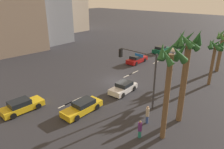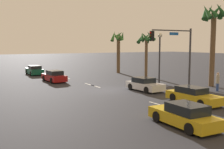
{
  "view_description": "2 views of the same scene",
  "coord_description": "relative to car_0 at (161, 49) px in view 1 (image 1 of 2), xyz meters",
  "views": [
    {
      "loc": [
        21.26,
        17.54,
        11.89
      ],
      "look_at": [
        1.28,
        0.34,
        1.49
      ],
      "focal_mm": 33.42,
      "sensor_mm": 36.0,
      "label": 1
    },
    {
      "loc": [
        23.68,
        -13.56,
        4.57
      ],
      "look_at": [
        0.77,
        -0.05,
        1.66
      ],
      "focal_mm": 44.07,
      "sensor_mm": 36.0,
      "label": 2
    }
  ],
  "objects": [
    {
      "name": "palm_tree_2",
      "position": [
        21.45,
        13.6,
        5.73
      ],
      "size": [
        2.62,
        2.59,
        9.03
      ],
      "color": "brown",
      "rests_on": "ground_plane"
    },
    {
      "name": "palm_tree_1",
      "position": [
        10.44,
        13.18,
        4.35
      ],
      "size": [
        2.66,
        2.59,
        6.53
      ],
      "color": "brown",
      "rests_on": "ground_plane"
    },
    {
      "name": "streetlamp",
      "position": [
        16.82,
        10.23,
        3.51
      ],
      "size": [
        0.56,
        0.56,
        5.91
      ],
      "color": "#2D2D33",
      "rests_on": "ground_plane"
    },
    {
      "name": "lane_stripe_3",
      "position": [
        15.15,
        2.63,
        -0.65
      ],
      "size": [
        2.2,
        0.14,
        0.01
      ],
      "primitive_type": "cube",
      "color": "silver",
      "rests_on": "ground_plane"
    },
    {
      "name": "car_0",
      "position": [
        0.0,
        0.0,
        0.0
      ],
      "size": [
        4.37,
        1.99,
        1.4
      ],
      "color": "#0F5138",
      "rests_on": "ground_plane"
    },
    {
      "name": "car_1",
      "position": [
        9.02,
        0.04,
        -0.01
      ],
      "size": [
        4.68,
        1.92,
        1.39
      ],
      "color": "maroon",
      "rests_on": "ground_plane"
    },
    {
      "name": "palm_tree_0",
      "position": [
        4.14,
        12.36,
        3.96
      ],
      "size": [
        2.39,
        2.35,
        6.85
      ],
      "color": "brown",
      "rests_on": "ground_plane"
    },
    {
      "name": "traffic_signal",
      "position": [
        21.17,
        8.79,
        3.57
      ],
      "size": [
        0.56,
        5.18,
        6.2
      ],
      "color": "#38383D",
      "rests_on": "ground_plane"
    },
    {
      "name": "lane_stripe_4",
      "position": [
        25.9,
        2.63,
        -0.65
      ],
      "size": [
        2.54,
        0.14,
        0.01
      ],
      "primitive_type": "cube",
      "color": "silver",
      "rests_on": "ground_plane"
    },
    {
      "name": "lane_stripe_0",
      "position": [
        0.05,
        2.63,
        -0.65
      ],
      "size": [
        2.38,
        0.14,
        0.01
      ],
      "primitive_type": "cube",
      "color": "silver",
      "rests_on": "ground_plane"
    },
    {
      "name": "car_2",
      "position": [
        20.13,
        5.58,
        -0.05
      ],
      "size": [
        4.12,
        2.05,
        1.3
      ],
      "color": "silver",
      "rests_on": "ground_plane"
    },
    {
      "name": "palm_tree_3",
      "position": [
        24.98,
        13.74,
        5.55
      ],
      "size": [
        2.6,
        2.57,
        8.63
      ],
      "color": "brown",
      "rests_on": "ground_plane"
    },
    {
      "name": "pedestrian_1",
      "position": [
        26.33,
        12.19,
        0.24
      ],
      "size": [
        0.44,
        0.44,
        1.7
      ],
      "color": "#1E7266",
      "rests_on": "ground_plane"
    },
    {
      "name": "lane_stripe_2",
      "position": [
        13.66,
        2.63,
        -0.65
      ],
      "size": [
        2.5,
        0.14,
        0.01
      ],
      "primitive_type": "cube",
      "color": "silver",
      "rests_on": "ground_plane"
    },
    {
      "name": "car_3",
      "position": [
        30.86,
        0.18,
        -0.04
      ],
      "size": [
        4.46,
        1.99,
        1.33
      ],
      "color": "gold",
      "rests_on": "ground_plane"
    },
    {
      "name": "ground_plane",
      "position": [
        18.05,
        2.63,
        -0.65
      ],
      "size": [
        220.0,
        220.0,
        0.0
      ],
      "primitive_type": "plane",
      "color": "#28282D"
    },
    {
      "name": "pedestrian_0",
      "position": [
        24.04,
        11.52,
        0.34
      ],
      "size": [
        0.39,
        0.39,
        1.85
      ],
      "color": "#2D478C",
      "rests_on": "ground_plane"
    },
    {
      "name": "lane_stripe_1",
      "position": [
        6.52,
        2.63,
        -0.65
      ],
      "size": [
        2.22,
        0.14,
        0.01
      ],
      "primitive_type": "cube",
      "color": "silver",
      "rests_on": "ground_plane"
    },
    {
      "name": "car_4",
      "position": [
        26.77,
        5.25,
        -0.06
      ],
      "size": [
        4.62,
        1.81,
        1.28
      ],
      "color": "gold",
      "rests_on": "ground_plane"
    },
    {
      "name": "lane_stripe_5",
      "position": [
        27.02,
        2.63,
        -0.65
      ],
      "size": [
        2.03,
        0.14,
        0.01
      ],
      "primitive_type": "cube",
      "color": "silver",
      "rests_on": "ground_plane"
    }
  ]
}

